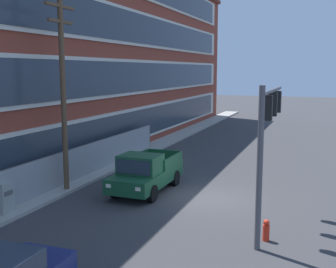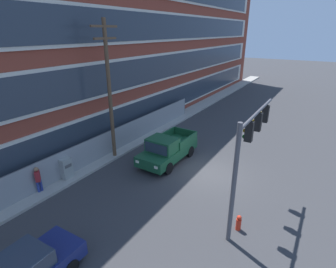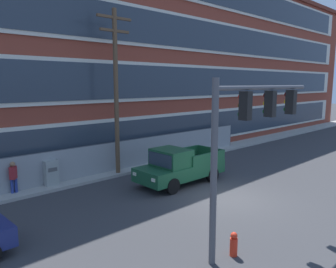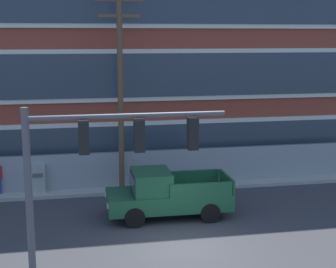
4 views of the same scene
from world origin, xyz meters
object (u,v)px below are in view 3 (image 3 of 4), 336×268
(traffic_signal_mast, at_px, (250,125))
(fire_hydrant, at_px, (234,244))
(utility_pole_near_corner, at_px, (116,87))
(electrical_cabinet, at_px, (51,174))
(pickup_truck_dark_green, at_px, (179,167))
(pedestrian_near_cabinet, at_px, (13,176))

(traffic_signal_mast, distance_m, fire_hydrant, 3.79)
(utility_pole_near_corner, distance_m, electrical_cabinet, 5.90)
(pickup_truck_dark_green, bearing_deg, pedestrian_near_cabinet, 150.26)
(traffic_signal_mast, xyz_separation_m, utility_pole_near_corner, (1.68, 9.89, 1.11))
(traffic_signal_mast, bearing_deg, electrical_cabinet, 102.14)
(traffic_signal_mast, relative_size, pedestrian_near_cabinet, 3.27)
(traffic_signal_mast, bearing_deg, pickup_truck_dark_green, 63.54)
(electrical_cabinet, height_order, fire_hydrant, electrical_cabinet)
(utility_pole_near_corner, xyz_separation_m, electrical_cabinet, (-3.89, 0.36, -4.42))
(pickup_truck_dark_green, distance_m, fire_hydrant, 7.63)
(pickup_truck_dark_green, height_order, utility_pole_near_corner, utility_pole_near_corner)
(traffic_signal_mast, xyz_separation_m, fire_hydrant, (-0.95, -0.19, -3.66))
(utility_pole_near_corner, distance_m, fire_hydrant, 11.46)
(pickup_truck_dark_green, relative_size, electrical_cabinet, 3.51)
(traffic_signal_mast, xyz_separation_m, pickup_truck_dark_green, (3.11, 6.25, -3.10))
(traffic_signal_mast, bearing_deg, fire_hydrant, -168.96)
(traffic_signal_mast, height_order, fire_hydrant, traffic_signal_mast)
(traffic_signal_mast, xyz_separation_m, pedestrian_near_cabinet, (-4.02, 10.32, -3.07))
(utility_pole_near_corner, bearing_deg, pedestrian_near_cabinet, 175.71)
(traffic_signal_mast, distance_m, utility_pole_near_corner, 10.10)
(utility_pole_near_corner, relative_size, pedestrian_near_cabinet, 5.58)
(pickup_truck_dark_green, relative_size, fire_hydrant, 6.56)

